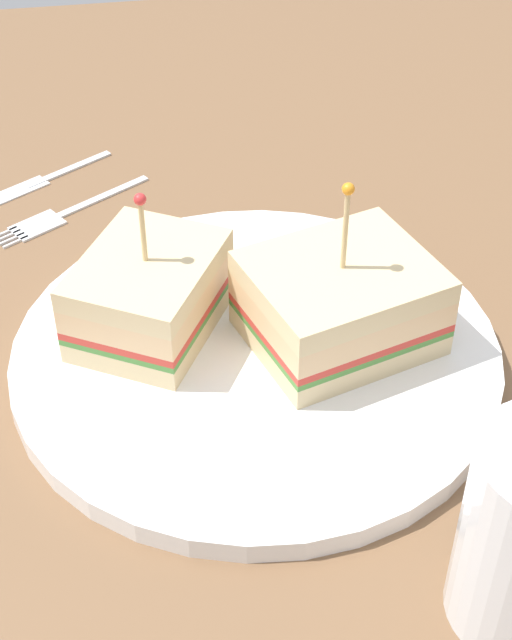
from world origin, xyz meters
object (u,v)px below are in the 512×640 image
at_px(knife, 29,185).
at_px(sandwich_half_back, 149,294).
at_px(plate, 256,354).
at_px(fork, 57,216).
at_px(sandwich_half_front, 341,305).

bearing_deg(knife, sandwich_half_back, 111.50).
relative_size(plate, knife, 2.51).
bearing_deg(fork, knife, -66.02).
relative_size(plate, sandwich_half_back, 2.50).
xyz_separation_m(plate, sandwich_half_front, (-0.05, 0.00, 0.03)).
height_order(sandwich_half_back, fork, sandwich_half_back).
bearing_deg(sandwich_half_front, plate, -2.05).
xyz_separation_m(sandwich_half_front, sandwich_half_back, (0.11, -0.03, -0.00)).
xyz_separation_m(plate, knife, (0.14, -0.22, -0.00)).
height_order(sandwich_half_front, knife, sandwich_half_front).
relative_size(sandwich_half_back, knife, 1.00).
relative_size(sandwich_half_front, knife, 1.07).
distance_m(sandwich_half_front, fork, 0.25).
distance_m(fork, knife, 0.05).
bearing_deg(sandwich_half_front, fork, -47.11).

